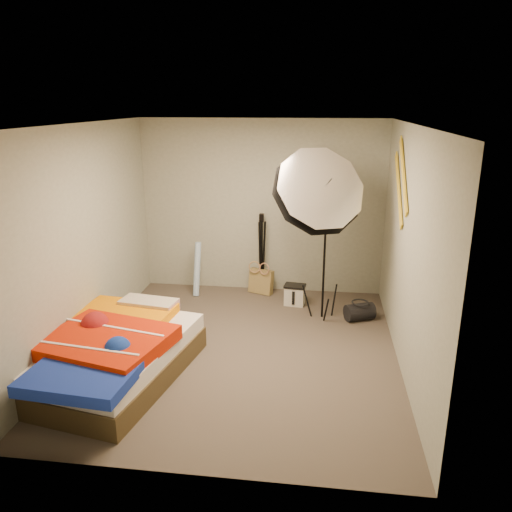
% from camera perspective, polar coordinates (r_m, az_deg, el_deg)
% --- Properties ---
extents(floor, '(4.00, 4.00, 0.00)m').
position_cam_1_polar(floor, '(5.79, -1.78, -10.76)').
color(floor, '#4E453B').
rests_on(floor, ground).
extents(ceiling, '(4.00, 4.00, 0.00)m').
position_cam_1_polar(ceiling, '(5.11, -2.05, 14.81)').
color(ceiling, silver).
rests_on(ceiling, wall_back).
extents(wall_back, '(3.50, 0.00, 3.50)m').
position_cam_1_polar(wall_back, '(7.24, 0.65, 5.58)').
color(wall_back, '#9EA191').
rests_on(wall_back, floor).
extents(wall_front, '(3.50, 0.00, 3.50)m').
position_cam_1_polar(wall_front, '(3.48, -7.27, -7.88)').
color(wall_front, '#9EA191').
rests_on(wall_front, floor).
extents(wall_left, '(0.00, 4.00, 4.00)m').
position_cam_1_polar(wall_left, '(5.85, -19.08, 1.77)').
color(wall_left, '#9EA191').
rests_on(wall_left, floor).
extents(wall_right, '(0.00, 4.00, 4.00)m').
position_cam_1_polar(wall_right, '(5.33, 17.01, 0.49)').
color(wall_right, '#9EA191').
rests_on(wall_right, floor).
extents(tote_bag, '(0.39, 0.28, 0.37)m').
position_cam_1_polar(tote_bag, '(7.35, 0.59, -2.92)').
color(tote_bag, '#9D8750').
rests_on(tote_bag, floor).
extents(wrapping_roll, '(0.13, 0.24, 0.79)m').
position_cam_1_polar(wrapping_roll, '(7.28, -6.75, -1.49)').
color(wrapping_roll, '#5495DB').
rests_on(wrapping_roll, floor).
extents(camera_case, '(0.29, 0.22, 0.27)m').
position_cam_1_polar(camera_case, '(6.97, 4.44, -4.53)').
color(camera_case, beige).
rests_on(camera_case, floor).
extents(duffel_bag, '(0.42, 0.35, 0.22)m').
position_cam_1_polar(duffel_bag, '(6.63, 11.76, -6.27)').
color(duffel_bag, black).
rests_on(duffel_bag, floor).
extents(wall_stripe_upper, '(0.02, 0.91, 0.78)m').
position_cam_1_polar(wall_stripe_upper, '(5.76, 16.50, 8.91)').
color(wall_stripe_upper, gold).
rests_on(wall_stripe_upper, wall_right).
extents(wall_stripe_lower, '(0.02, 0.91, 0.78)m').
position_cam_1_polar(wall_stripe_lower, '(6.03, 15.99, 7.38)').
color(wall_stripe_lower, gold).
rests_on(wall_stripe_lower, wall_right).
extents(bed, '(1.61, 2.14, 0.54)m').
position_cam_1_polar(bed, '(5.37, -16.21, -10.59)').
color(bed, '#4A3A21').
rests_on(bed, floor).
extents(photo_umbrella, '(1.21, 1.13, 2.33)m').
position_cam_1_polar(photo_umbrella, '(6.00, 6.92, 7.10)').
color(photo_umbrella, black).
rests_on(photo_umbrella, floor).
extents(camera_tripod, '(0.07, 0.07, 1.18)m').
position_cam_1_polar(camera_tripod, '(7.25, 0.64, 0.95)').
color(camera_tripod, black).
rests_on(camera_tripod, floor).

